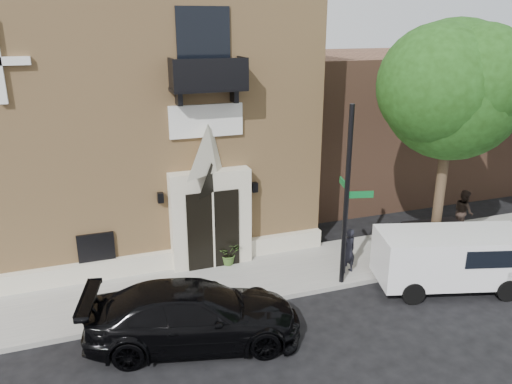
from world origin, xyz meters
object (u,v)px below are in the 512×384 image
cargo_van (456,258)px  pedestrian_near (348,251)px  dumpster (434,243)px  black_sedan (194,315)px  street_sign (347,197)px  pedestrian_far (463,212)px  fire_hydrant (382,261)px

cargo_van → pedestrian_near: 3.23m
cargo_van → dumpster: bearing=91.3°
black_sedan → cargo_van: bearing=-77.3°
street_sign → pedestrian_far: street_sign is taller
pedestrian_far → cargo_van: bearing=152.1°
cargo_van → fire_hydrant: 2.21m
cargo_van → street_sign: street_sign is taller
cargo_van → pedestrian_far: bearing=62.0°
cargo_van → pedestrian_far: (2.96, 3.09, -0.01)m
cargo_van → street_sign: (-3.17, 1.24, 1.90)m
fire_hydrant → pedestrian_far: 4.90m
pedestrian_far → street_sign: bearing=122.7°
pedestrian_near → pedestrian_far: size_ratio=0.89×
black_sedan → dumpster: bearing=-67.4°
cargo_van → dumpster: cargo_van is taller
black_sedan → cargo_van: (8.11, 0.04, 0.23)m
street_sign → fire_hydrant: size_ratio=7.86×
dumpster → pedestrian_far: 3.03m
pedestrian_near → dumpster: bearing=165.0°
street_sign → dumpster: size_ratio=2.68×
pedestrian_far → dumpster: bearing=137.7°
black_sedan → fire_hydrant: (6.49, 1.46, -0.29)m
black_sedan → fire_hydrant: black_sedan is taller
dumpster → pedestrian_far: size_ratio=1.21×
black_sedan → dumpster: black_sedan is taller
dumpster → pedestrian_near: bearing=-179.5°
dumpster → pedestrian_far: pedestrian_far is taller
street_sign → pedestrian_far: (6.13, 1.85, -1.92)m
fire_hydrant → dumpster: bearing=2.1°
pedestrian_far → fire_hydrant: bearing=125.9°
black_sedan → dumpster: 8.64m
black_sedan → pedestrian_far: (11.07, 3.13, 0.21)m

